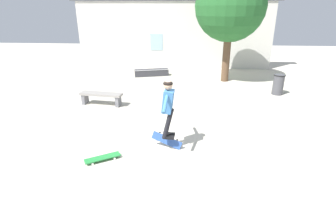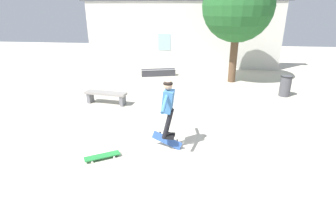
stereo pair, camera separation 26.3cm
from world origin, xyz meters
name	(u,v)px [view 1 (the left image)]	position (x,y,z in m)	size (l,w,h in m)	color
ground_plane	(150,151)	(0.00, 0.00, 0.00)	(40.00, 40.00, 0.00)	beige
building_backdrop	(173,31)	(-0.04, 9.78, 2.02)	(11.42, 0.52, 5.23)	beige
tree_right	(230,6)	(2.61, 6.83, 3.31)	(3.06, 3.06, 4.86)	brown
park_bench	(101,96)	(-2.19, 3.10, 0.32)	(1.56, 0.57, 0.44)	gray
skate_ledge	(152,73)	(-0.99, 7.52, 0.18)	(1.75, 0.83, 0.35)	#38383D
trash_bin	(278,84)	(4.46, 4.87, 0.43)	(0.45, 0.45, 0.81)	#47474C
skater	(168,104)	(0.43, 0.15, 1.16)	(0.32, 1.38, 1.41)	teal
skateboard_flipping	(167,140)	(0.39, 0.21, 0.19)	(0.78, 0.26, 0.41)	#2D519E
skateboard_resting	(103,158)	(-1.01, -0.51, 0.07)	(0.80, 0.61, 0.08)	#237F38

